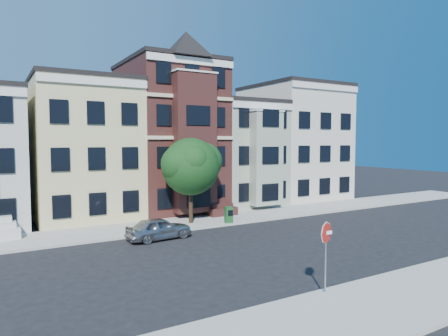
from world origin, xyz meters
TOP-DOWN VIEW (x-y plane):
  - ground at (0.00, 0.00)m, footprint 120.00×120.00m
  - far_sidewalk at (0.00, 8.00)m, footprint 60.00×4.00m
  - near_sidewalk at (0.00, -8.00)m, footprint 60.00×4.00m
  - house_yellow at (-7.00, 14.50)m, footprint 7.00×9.00m
  - house_brown at (0.00, 14.50)m, footprint 7.00×9.00m
  - house_green at (6.50, 14.50)m, footprint 6.00×9.00m
  - house_cream at (13.50, 14.50)m, footprint 8.00×9.00m
  - street_tree at (-1.29, 7.62)m, footprint 8.18×8.18m
  - parked_car at (-4.66, 4.89)m, footprint 3.98×1.91m
  - newspaper_box at (0.95, 6.30)m, footprint 0.57×0.52m
  - stop_sign at (-2.47, -6.31)m, footprint 0.83×0.14m

SIDE VIEW (x-z plane):
  - ground at x=0.00m, z-range 0.00..0.00m
  - far_sidewalk at x=0.00m, z-range 0.00..0.15m
  - near_sidewalk at x=0.00m, z-range 0.00..0.15m
  - parked_car at x=-4.66m, z-range 0.00..1.31m
  - newspaper_box at x=0.95m, z-range 0.15..1.25m
  - stop_sign at x=-2.47m, z-range 0.15..3.14m
  - street_tree at x=-1.29m, z-range 0.15..7.35m
  - house_green at x=6.50m, z-range 0.00..9.00m
  - house_yellow at x=-7.00m, z-range 0.00..10.00m
  - house_cream at x=13.50m, z-range 0.00..11.00m
  - house_brown at x=0.00m, z-range 0.00..12.00m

